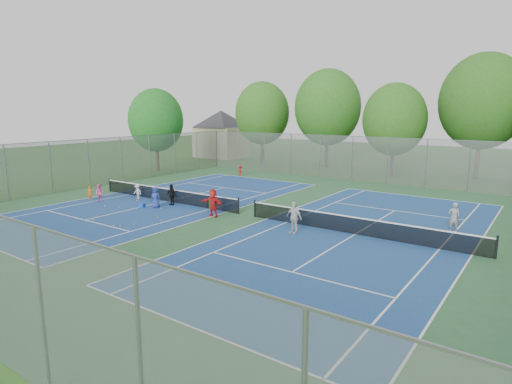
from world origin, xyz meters
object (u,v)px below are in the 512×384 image
ball_hopper (210,204)px  instructor (454,217)px  net_right (356,226)px  net_left (166,195)px  ball_crate (142,205)px

ball_hopper → instructor: instructor is taller
instructor → net_right: bearing=25.7°
instructor → net_left: bearing=-3.6°
net_left → instructor: size_ratio=7.90×
instructor → ball_crate: bearing=3.3°
ball_crate → ball_hopper: bearing=32.1°
net_left → net_right: size_ratio=1.00×
net_left → ball_hopper: bearing=2.2°
net_left → instructor: bearing=10.5°
net_left → ball_crate: (0.11, -2.26, -0.31)m
net_left → net_right: 14.00m
net_left → ball_crate: 2.28m
ball_hopper → instructor: bearing=12.8°
ball_hopper → net_right: bearing=-0.9°
ball_hopper → instructor: (14.07, 3.20, 0.52)m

